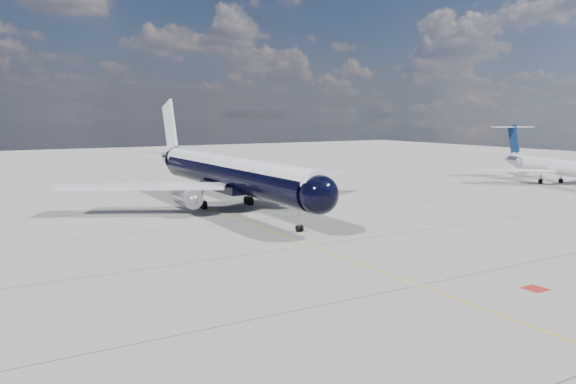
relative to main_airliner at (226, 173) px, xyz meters
name	(u,v)px	position (x,y,z in m)	size (l,w,h in m)	color
ground	(227,215)	(-2.63, -5.88, -4.82)	(320.00, 320.00, 0.00)	gray
taxiway_centerline	(244,221)	(-2.63, -10.88, -4.82)	(0.16, 160.00, 0.01)	yellow
red_marking	(535,289)	(4.17, -45.88, -4.82)	(1.60, 1.60, 0.01)	maroon
main_airliner	(226,173)	(0.00, 0.00, 0.00)	(44.23, 53.70, 15.55)	black
regional_jet	(548,165)	(64.24, -5.08, -1.35)	(26.60, 31.41, 11.00)	silver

